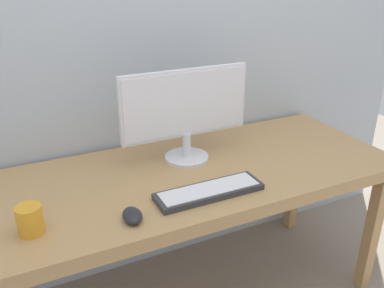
{
  "coord_description": "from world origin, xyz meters",
  "views": [
    {
      "loc": [
        -0.64,
        -1.37,
        1.5
      ],
      "look_at": [
        0.01,
        0.0,
        0.83
      ],
      "focal_mm": 38.07,
      "sensor_mm": 36.0,
      "label": 1
    }
  ],
  "objects_px": {
    "monitor": "(186,110)",
    "coffee_mug": "(30,220)",
    "desk": "(190,184)",
    "mouse": "(132,215)",
    "keyboard_primary": "(209,191)"
  },
  "relations": [
    {
      "from": "monitor",
      "to": "coffee_mug",
      "type": "relative_size",
      "value": 5.9
    },
    {
      "from": "desk",
      "to": "keyboard_primary",
      "type": "distance_m",
      "value": 0.22
    },
    {
      "from": "desk",
      "to": "monitor",
      "type": "distance_m",
      "value": 0.31
    },
    {
      "from": "keyboard_primary",
      "to": "coffee_mug",
      "type": "relative_size",
      "value": 4.28
    },
    {
      "from": "desk",
      "to": "monitor",
      "type": "height_order",
      "value": "monitor"
    },
    {
      "from": "desk",
      "to": "mouse",
      "type": "xyz_separation_m",
      "value": [
        -0.33,
        -0.24,
        0.08
      ]
    },
    {
      "from": "monitor",
      "to": "keyboard_primary",
      "type": "xyz_separation_m",
      "value": [
        -0.05,
        -0.32,
        -0.21
      ]
    },
    {
      "from": "keyboard_primary",
      "to": "mouse",
      "type": "distance_m",
      "value": 0.31
    },
    {
      "from": "monitor",
      "to": "coffee_mug",
      "type": "xyz_separation_m",
      "value": [
        -0.68,
        -0.28,
        -0.18
      ]
    },
    {
      "from": "keyboard_primary",
      "to": "mouse",
      "type": "height_order",
      "value": "mouse"
    },
    {
      "from": "monitor",
      "to": "coffee_mug",
      "type": "height_order",
      "value": "monitor"
    },
    {
      "from": "desk",
      "to": "coffee_mug",
      "type": "relative_size",
      "value": 18.45
    },
    {
      "from": "monitor",
      "to": "coffee_mug",
      "type": "distance_m",
      "value": 0.75
    },
    {
      "from": "desk",
      "to": "coffee_mug",
      "type": "distance_m",
      "value": 0.67
    },
    {
      "from": "monitor",
      "to": "mouse",
      "type": "relative_size",
      "value": 5.71
    }
  ]
}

